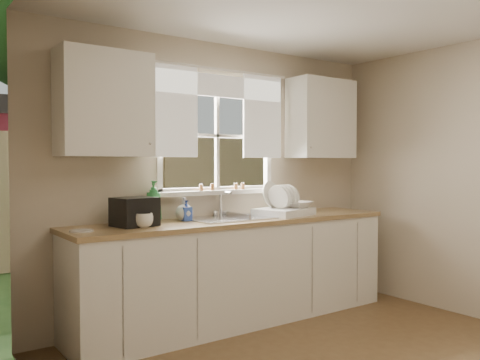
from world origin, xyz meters
TOP-DOWN VIEW (x-y plane):
  - room_walls at (0.00, -0.07)m, footprint 3.62×4.02m
  - window at (0.00, 2.00)m, footprint 1.38×0.16m
  - curtains at (0.00, 1.95)m, footprint 1.50×0.03m
  - base_cabinets at (0.00, 1.68)m, footprint 3.00×0.62m
  - countertop at (0.00, 1.68)m, footprint 3.04×0.65m
  - upper_cabinet_left at (-1.15, 1.82)m, footprint 0.70×0.33m
  - upper_cabinet_right at (1.15, 1.82)m, footprint 0.70×0.33m
  - wall_outlet at (0.88, 1.99)m, footprint 0.08×0.01m
  - sill_jars at (0.02, 1.94)m, footprint 0.50×0.04m
  - backyard at (0.58, 8.42)m, footprint 20.00×10.00m
  - sink at (0.00, 1.71)m, footprint 0.88×0.52m
  - dish_rack at (0.50, 1.65)m, footprint 0.60×0.51m
  - bowl at (0.64, 1.60)m, footprint 0.26×0.26m
  - soap_bottle_a at (-0.73, 1.85)m, footprint 0.14×0.14m
  - soap_bottle_b at (-0.46, 1.79)m, footprint 0.08×0.08m
  - soap_bottle_c at (-0.46, 1.82)m, footprint 0.20×0.20m
  - saucer at (-1.40, 1.64)m, footprint 0.17×0.17m
  - cup at (-0.94, 1.58)m, footprint 0.16×0.16m
  - black_appliance at (-0.96, 1.71)m, footprint 0.34×0.31m

SIDE VIEW (x-z plane):
  - base_cabinets at x=0.00m, z-range 0.00..0.87m
  - sink at x=0.00m, z-range 0.64..1.04m
  - countertop at x=0.00m, z-range 0.87..0.91m
  - saucer at x=-1.40m, z-range 0.91..0.92m
  - cup at x=-0.94m, z-range 0.91..1.02m
  - dish_rack at x=0.50m, z-range 0.82..1.13m
  - soap_bottle_b at x=-0.46m, z-range 0.91..1.08m
  - soap_bottle_c at x=-0.46m, z-range 0.91..1.10m
  - bowl at x=0.64m, z-range 0.98..1.04m
  - black_appliance at x=-0.96m, z-range 0.91..1.13m
  - wall_outlet at x=0.88m, z-range 1.02..1.14m
  - soap_bottle_a at x=-0.73m, z-range 0.91..1.25m
  - sill_jars at x=0.02m, z-range 1.15..1.21m
  - room_walls at x=0.00m, z-range -0.01..2.49m
  - window at x=0.00m, z-range 0.95..2.02m
  - upper_cabinet_left at x=-1.15m, z-range 1.45..2.25m
  - upper_cabinet_right at x=1.15m, z-range 1.45..2.25m
  - curtains at x=0.00m, z-range 1.53..2.34m
  - backyard at x=0.58m, z-range 0.40..6.53m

